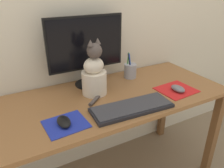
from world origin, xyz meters
The scene contains 9 objects.
desk centered at (0.00, 0.00, 0.62)m, with size 1.45×0.61×0.72m.
monitor centered at (-0.06, 0.21, 0.97)m, with size 0.49×0.17×0.45m.
keyboard centered at (0.03, -0.19, 0.73)m, with size 0.45×0.19×0.02m.
mousepad_left centered at (-0.33, -0.16, 0.72)m, with size 0.21×0.19×0.00m.
mousepad_right centered at (0.40, -0.13, 0.72)m, with size 0.24×0.21×0.00m.
computer_mouse_left centered at (-0.33, -0.16, 0.74)m, with size 0.06×0.11×0.03m.
computer_mouse_right centered at (0.40, -0.15, 0.74)m, with size 0.06×0.10×0.03m.
cat centered at (-0.07, 0.07, 0.84)m, with size 0.19×0.24×0.34m.
pen_cup centered at (0.25, 0.18, 0.77)m, with size 0.09×0.09×0.18m.
Camera 1 is at (-0.54, -1.03, 1.34)m, focal length 35.00 mm.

